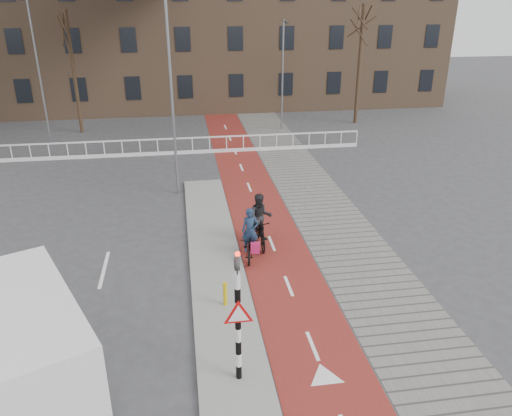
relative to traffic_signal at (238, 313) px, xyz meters
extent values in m
plane|color=#38383A|center=(0.60, 2.02, -1.99)|extent=(120.00, 120.00, 0.00)
cube|color=maroon|center=(2.10, 12.02, -1.98)|extent=(2.50, 60.00, 0.01)
cube|color=slate|center=(4.90, 12.02, -1.98)|extent=(3.00, 60.00, 0.01)
cube|color=gray|center=(-0.10, 6.02, -1.93)|extent=(1.80, 16.00, 0.12)
cylinder|color=black|center=(0.00, 0.02, -0.43)|extent=(0.14, 0.14, 2.88)
imported|color=black|center=(0.00, 0.02, 1.41)|extent=(0.13, 0.16, 0.80)
cylinder|color=#FF0C05|center=(0.00, -0.12, 1.59)|extent=(0.11, 0.02, 0.11)
cylinder|color=gold|center=(-0.03, 3.13, -1.49)|extent=(0.12, 0.12, 0.76)
imported|color=black|center=(1.15, 6.10, -1.51)|extent=(0.93, 1.85, 0.93)
imported|color=#1A2D49|center=(1.15, 6.10, -0.93)|extent=(0.65, 0.49, 1.62)
cube|color=#BB1A53|center=(1.25, 5.56, -1.33)|extent=(0.34, 0.25, 0.38)
imported|color=black|center=(1.65, 6.94, -1.40)|extent=(0.55, 1.92, 1.15)
imported|color=black|center=(1.65, 6.94, -0.84)|extent=(0.88, 0.69, 1.81)
cube|color=silver|center=(-4.85, 0.91, -0.81)|extent=(4.02, 5.53, 2.06)
cube|color=green|center=(-3.81, 0.91, -0.91)|extent=(1.40, 3.00, 0.55)
cylinder|color=black|center=(-3.32, -0.31, -1.63)|extent=(0.54, 0.76, 0.72)
cylinder|color=black|center=(-4.79, 2.87, -1.63)|extent=(0.54, 0.76, 0.72)
cube|color=silver|center=(-4.40, 19.02, -1.04)|extent=(28.00, 0.08, 0.08)
cube|color=silver|center=(-4.40, 19.02, -1.89)|extent=(28.00, 0.10, 0.20)
cube|color=#7F6047|center=(-2.40, 34.02, 4.01)|extent=(46.00, 10.00, 12.00)
cylinder|color=black|center=(-7.63, 25.13, 1.90)|extent=(0.23, 0.23, 7.77)
cylinder|color=black|center=(11.55, 24.89, 2.03)|extent=(0.25, 0.25, 8.04)
cylinder|color=slate|center=(-1.32, 12.75, 2.39)|extent=(0.12, 0.12, 8.75)
cylinder|color=slate|center=(-9.12, 22.56, 2.26)|extent=(0.12, 0.12, 8.50)
cylinder|color=slate|center=(5.91, 23.95, 1.58)|extent=(0.12, 0.12, 7.14)
camera|label=1|loc=(-1.04, -9.37, 6.66)|focal=35.00mm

